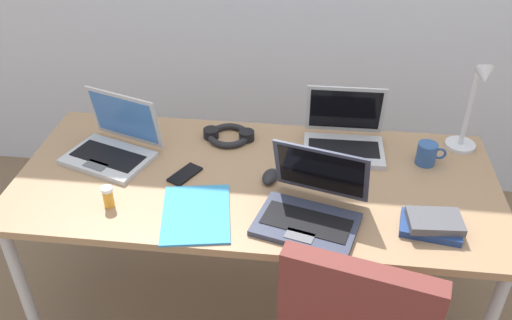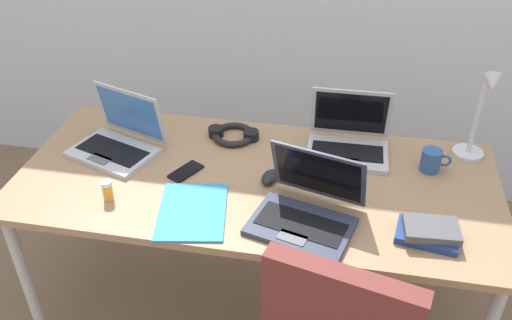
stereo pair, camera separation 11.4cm
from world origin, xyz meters
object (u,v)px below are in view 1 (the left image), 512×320
(book_stack, at_px, (433,224))
(paper_folder_front_left, at_px, (196,214))
(coffee_mug, at_px, (427,154))
(headphones, at_px, (229,135))
(desk_lamp, at_px, (472,108))
(pill_bottle, at_px, (108,196))
(cell_phone, at_px, (185,174))
(laptop_mid_desk, at_px, (344,138))
(laptop_center, at_px, (311,207))
(laptop_near_lamp, at_px, (113,145))
(computer_mouse, at_px, (270,176))

(book_stack, relative_size, paper_folder_front_left, 0.69)
(coffee_mug, bearing_deg, headphones, 173.66)
(desk_lamp, bearing_deg, headphones, -179.05)
(book_stack, distance_m, coffee_mug, 0.40)
(pill_bottle, bearing_deg, desk_lamp, 21.25)
(desk_lamp, xyz_separation_m, cell_phone, (-1.07, -0.29, -0.19))
(laptop_mid_desk, distance_m, paper_folder_front_left, 0.70)
(cell_phone, relative_size, headphones, 0.64)
(laptop_center, relative_size, laptop_near_lamp, 1.02)
(paper_folder_front_left, bearing_deg, book_stack, 1.13)
(laptop_center, xyz_separation_m, headphones, (-0.36, 0.47, -0.03))
(laptop_mid_desk, bearing_deg, cell_phone, -155.89)
(headphones, relative_size, pill_bottle, 2.71)
(desk_lamp, distance_m, cell_phone, 1.12)
(desk_lamp, xyz_separation_m, laptop_near_lamp, (-1.38, -0.19, -0.15))
(laptop_center, relative_size, pill_bottle, 5.04)
(desk_lamp, height_order, laptop_near_lamp, desk_lamp)
(desk_lamp, distance_m, pill_bottle, 1.39)
(paper_folder_front_left, bearing_deg, headphones, 86.13)
(desk_lamp, xyz_separation_m, book_stack, (-0.19, -0.50, -0.17))
(laptop_mid_desk, bearing_deg, coffee_mug, -13.32)
(laptop_center, height_order, laptop_near_lamp, same)
(computer_mouse, bearing_deg, pill_bottle, -146.32)
(desk_lamp, xyz_separation_m, pill_bottle, (-1.29, -0.50, -0.16))
(headphones, bearing_deg, paper_folder_front_left, -93.87)
(headphones, xyz_separation_m, paper_folder_front_left, (-0.03, -0.50, -0.01))
(laptop_center, bearing_deg, pill_bottle, -178.79)
(book_stack, height_order, paper_folder_front_left, book_stack)
(book_stack, distance_m, paper_folder_front_left, 0.79)
(desk_lamp, relative_size, pill_bottle, 5.07)
(laptop_near_lamp, distance_m, cell_phone, 0.33)
(pill_bottle, bearing_deg, cell_phone, 43.07)
(laptop_center, bearing_deg, cell_phone, 158.11)
(computer_mouse, bearing_deg, paper_folder_front_left, -123.48)
(computer_mouse, xyz_separation_m, headphones, (-0.20, 0.27, -0.00))
(book_stack, bearing_deg, pill_bottle, -179.85)
(headphones, distance_m, pill_bottle, 0.60)
(cell_phone, distance_m, book_stack, 0.90)
(headphones, bearing_deg, laptop_near_lamp, -157.60)
(desk_lamp, xyz_separation_m, laptop_center, (-0.59, -0.49, -0.15))
(cell_phone, height_order, coffee_mug, coffee_mug)
(book_stack, relative_size, coffee_mug, 1.90)
(paper_folder_front_left, distance_m, coffee_mug, 0.92)
(laptop_mid_desk, bearing_deg, paper_folder_front_left, -136.13)
(computer_mouse, xyz_separation_m, pill_bottle, (-0.54, -0.22, 0.02))
(computer_mouse, height_order, coffee_mug, coffee_mug)
(laptop_near_lamp, xyz_separation_m, laptop_mid_desk, (0.90, 0.17, -0.00))
(laptop_center, xyz_separation_m, paper_folder_front_left, (-0.39, -0.03, -0.04))
(pill_bottle, bearing_deg, coffee_mug, 19.36)
(cell_phone, distance_m, headphones, 0.31)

